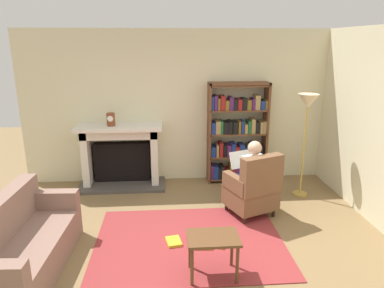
{
  "coord_description": "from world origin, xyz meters",
  "views": [
    {
      "loc": [
        -0.27,
        -3.68,
        2.47
      ],
      "look_at": [
        0.1,
        1.2,
        1.05
      ],
      "focal_mm": 32.83,
      "sensor_mm": 36.0,
      "label": 1
    }
  ],
  "objects_px": {
    "armchair_reading": "(253,189)",
    "fireplace": "(121,153)",
    "side_table": "(213,243)",
    "floor_lamp": "(307,110)",
    "seated_reader": "(249,173)",
    "mantel_clock": "(111,119)",
    "bookshelf": "(237,134)",
    "sofa_floral": "(22,247)"
  },
  "relations": [
    {
      "from": "armchair_reading",
      "to": "fireplace",
      "type": "bearing_deg",
      "value": -55.62
    },
    {
      "from": "armchair_reading",
      "to": "side_table",
      "type": "distance_m",
      "value": 1.56
    },
    {
      "from": "floor_lamp",
      "to": "seated_reader",
      "type": "bearing_deg",
      "value": -151.56
    },
    {
      "from": "mantel_clock",
      "to": "bookshelf",
      "type": "relative_size",
      "value": 0.12
    },
    {
      "from": "side_table",
      "to": "floor_lamp",
      "type": "xyz_separation_m",
      "value": [
        1.75,
        2.02,
        1.03
      ]
    },
    {
      "from": "bookshelf",
      "to": "sofa_floral",
      "type": "distance_m",
      "value": 3.86
    },
    {
      "from": "fireplace",
      "to": "seated_reader",
      "type": "bearing_deg",
      "value": -31.62
    },
    {
      "from": "side_table",
      "to": "sofa_floral",
      "type": "bearing_deg",
      "value": 173.87
    },
    {
      "from": "armchair_reading",
      "to": "seated_reader",
      "type": "relative_size",
      "value": 0.85
    },
    {
      "from": "mantel_clock",
      "to": "seated_reader",
      "type": "xyz_separation_m",
      "value": [
        2.13,
        -1.13,
        -0.6
      ]
    },
    {
      "from": "bookshelf",
      "to": "side_table",
      "type": "bearing_deg",
      "value": -106.11
    },
    {
      "from": "mantel_clock",
      "to": "floor_lamp",
      "type": "distance_m",
      "value": 3.21
    },
    {
      "from": "mantel_clock",
      "to": "side_table",
      "type": "distance_m",
      "value": 3.06
    },
    {
      "from": "armchair_reading",
      "to": "floor_lamp",
      "type": "bearing_deg",
      "value": -168.26
    },
    {
      "from": "mantel_clock",
      "to": "side_table",
      "type": "xyz_separation_m",
      "value": [
        1.41,
        -2.6,
        -0.81
      ]
    },
    {
      "from": "mantel_clock",
      "to": "bookshelf",
      "type": "bearing_deg",
      "value": 3.52
    },
    {
      "from": "mantel_clock",
      "to": "side_table",
      "type": "relative_size",
      "value": 0.39
    },
    {
      "from": "mantel_clock",
      "to": "armchair_reading",
      "type": "xyz_separation_m",
      "value": [
        2.18,
        -1.24,
        -0.8
      ]
    },
    {
      "from": "fireplace",
      "to": "bookshelf",
      "type": "height_order",
      "value": "bookshelf"
    },
    {
      "from": "sofa_floral",
      "to": "seated_reader",
      "type": "bearing_deg",
      "value": -63.21
    },
    {
      "from": "mantel_clock",
      "to": "side_table",
      "type": "height_order",
      "value": "mantel_clock"
    },
    {
      "from": "mantel_clock",
      "to": "floor_lamp",
      "type": "relative_size",
      "value": 0.13
    },
    {
      "from": "armchair_reading",
      "to": "seated_reader",
      "type": "height_order",
      "value": "seated_reader"
    },
    {
      "from": "bookshelf",
      "to": "floor_lamp",
      "type": "bearing_deg",
      "value": -36.75
    },
    {
      "from": "seated_reader",
      "to": "side_table",
      "type": "distance_m",
      "value": 1.65
    },
    {
      "from": "seated_reader",
      "to": "bookshelf",
      "type": "bearing_deg",
      "value": -115.21
    },
    {
      "from": "mantel_clock",
      "to": "sofa_floral",
      "type": "bearing_deg",
      "value": -105.92
    },
    {
      "from": "fireplace",
      "to": "bookshelf",
      "type": "bearing_deg",
      "value": 0.93
    },
    {
      "from": "mantel_clock",
      "to": "armchair_reading",
      "type": "bearing_deg",
      "value": -29.72
    },
    {
      "from": "sofa_floral",
      "to": "side_table",
      "type": "relative_size",
      "value": 3.1
    },
    {
      "from": "armchair_reading",
      "to": "side_table",
      "type": "height_order",
      "value": "armchair_reading"
    },
    {
      "from": "mantel_clock",
      "to": "seated_reader",
      "type": "height_order",
      "value": "mantel_clock"
    },
    {
      "from": "fireplace",
      "to": "side_table",
      "type": "xyz_separation_m",
      "value": [
        1.28,
        -2.7,
        -0.18
      ]
    },
    {
      "from": "armchair_reading",
      "to": "bookshelf",
      "type": "bearing_deg",
      "value": -113.12
    },
    {
      "from": "side_table",
      "to": "bookshelf",
      "type": "bearing_deg",
      "value": 73.89
    },
    {
      "from": "armchair_reading",
      "to": "mantel_clock",
      "type": "bearing_deg",
      "value": -52.1
    },
    {
      "from": "seated_reader",
      "to": "side_table",
      "type": "height_order",
      "value": "seated_reader"
    },
    {
      "from": "fireplace",
      "to": "mantel_clock",
      "type": "relative_size",
      "value": 6.87
    },
    {
      "from": "bookshelf",
      "to": "floor_lamp",
      "type": "relative_size",
      "value": 1.06
    },
    {
      "from": "bookshelf",
      "to": "side_table",
      "type": "xyz_separation_m",
      "value": [
        -0.79,
        -2.73,
        -0.48
      ]
    },
    {
      "from": "armchair_reading",
      "to": "floor_lamp",
      "type": "relative_size",
      "value": 0.57
    },
    {
      "from": "mantel_clock",
      "to": "seated_reader",
      "type": "distance_m",
      "value": 2.49
    }
  ]
}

